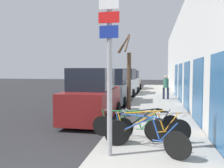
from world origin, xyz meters
name	(u,v)px	position (x,y,z in m)	size (l,w,h in m)	color
ground_plane	(115,105)	(0.00, 11.20, 0.00)	(80.00, 80.00, 0.00)	#28282B
sidewalk_curb	(156,100)	(2.60, 14.00, 0.07)	(3.20, 32.00, 0.15)	#9E9B93
building_facade	(181,57)	(4.35, 13.92, 3.22)	(0.23, 32.00, 6.50)	silver
signpost	(109,68)	(1.51, 2.62, 2.29)	(0.50, 0.14, 3.97)	#939399
bicycle_0	(143,136)	(2.30, 3.10, 0.55)	(2.23, 1.24, 0.94)	black
bicycle_1	(148,130)	(2.42, 3.57, 0.57)	(2.37, 0.76, 0.99)	black
bicycle_2	(128,126)	(1.77, 4.02, 0.53)	(2.30, 0.50, 0.89)	black
bicycle_3	(147,125)	(2.36, 4.29, 0.54)	(2.03, 1.02, 0.91)	black
parked_car_0	(93,97)	(-0.16, 6.84, 1.05)	(2.12, 4.42, 2.33)	maroon
parked_car_1	(113,88)	(-0.26, 11.87, 1.04)	(2.14, 4.20, 2.33)	#51565B
parked_car_2	(125,83)	(-0.18, 17.39, 1.09)	(2.34, 4.37, 2.41)	#B2B7BC
parked_car_3	(131,81)	(-0.25, 22.60, 1.02)	(2.16, 4.35, 2.26)	gray
pedestrian_near	(166,85)	(3.31, 13.85, 1.16)	(0.46, 0.39, 1.74)	#1E2338
street_tree	(128,79)	(1.38, 7.31, 1.85)	(0.60, 1.01, 3.72)	#4C3828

